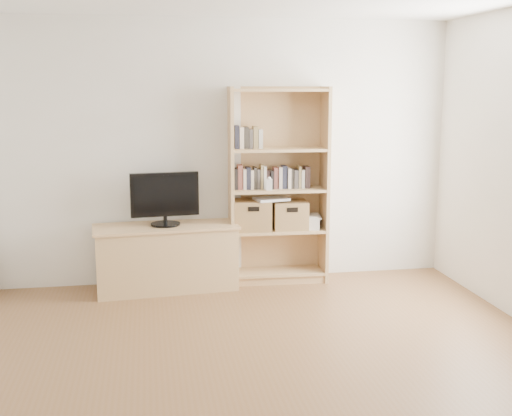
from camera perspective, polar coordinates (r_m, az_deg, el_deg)
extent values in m
cube|color=brown|center=(4.37, 1.95, -15.73)|extent=(4.50, 5.00, 0.01)
cube|color=silver|center=(6.41, -2.50, 4.96)|extent=(4.50, 0.02, 2.60)
cube|color=silver|center=(1.68, 20.16, -12.64)|extent=(4.50, 0.02, 2.60)
cube|color=tan|center=(6.30, -7.97, -4.46)|extent=(1.37, 0.61, 0.61)
cube|color=tan|center=(6.36, 1.99, 1.95)|extent=(0.98, 0.38, 1.95)
cube|color=black|center=(6.17, -8.11, 0.81)|extent=(0.65, 0.12, 0.51)
cube|color=black|center=(6.37, 1.97, 2.70)|extent=(0.78, 0.20, 0.21)
cube|color=black|center=(6.29, 0.04, 6.28)|extent=(0.39, 0.15, 0.21)
cube|color=white|center=(6.23, 1.18, 2.08)|extent=(0.06, 0.05, 0.11)
cube|color=olive|center=(6.37, -0.32, -0.63)|extent=(0.39, 0.33, 0.30)
cube|color=olive|center=(6.43, 3.03, -0.62)|extent=(0.35, 0.30, 0.28)
cube|color=silver|center=(6.34, 1.37, 0.81)|extent=(0.36, 0.29, 0.03)
cube|color=beige|center=(6.49, 4.90, -1.30)|extent=(0.22, 0.27, 0.11)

